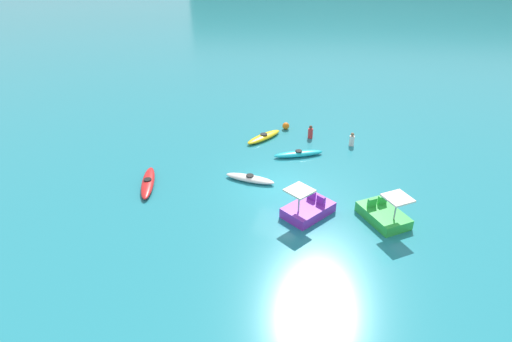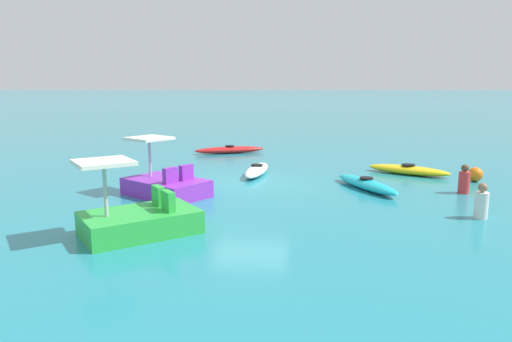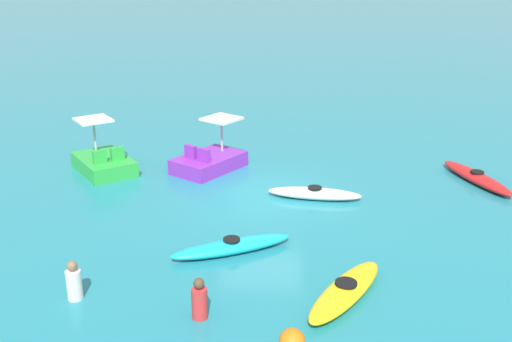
# 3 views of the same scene
# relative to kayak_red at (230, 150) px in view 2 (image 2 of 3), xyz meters

# --- Properties ---
(ground_plane) EXTENTS (600.00, 600.00, 0.00)m
(ground_plane) POSITION_rel_kayak_red_xyz_m (6.79, 1.67, -0.16)
(ground_plane) COLOR teal
(kayak_red) EXTENTS (1.82, 3.36, 0.37)m
(kayak_red) POSITION_rel_kayak_red_xyz_m (0.00, 0.00, 0.00)
(kayak_red) COLOR red
(kayak_red) RESTS_ON ground_plane
(kayak_yellow) EXTENTS (2.11, 2.92, 0.37)m
(kayak_yellow) POSITION_rel_kayak_red_xyz_m (4.71, 7.23, 0.00)
(kayak_yellow) COLOR yellow
(kayak_yellow) RESTS_ON ground_plane
(kayak_cyan) EXTENTS (3.03, 1.91, 0.37)m
(kayak_cyan) POSITION_rel_kayak_red_xyz_m (7.31, 5.35, 0.00)
(kayak_cyan) COLOR #19B7C6
(kayak_cyan) RESTS_ON ground_plane
(kayak_white) EXTENTS (2.85, 0.96, 0.37)m
(kayak_white) POSITION_rel_kayak_red_xyz_m (5.21, 1.75, 0.00)
(kayak_white) COLOR white
(kayak_white) RESTS_ON ground_plane
(pedal_boat_purple) EXTENTS (2.58, 2.83, 1.68)m
(pedal_boat_purple) POSITION_rel_kayak_red_xyz_m (8.71, -0.63, 0.17)
(pedal_boat_purple) COLOR purple
(pedal_boat_purple) RESTS_ON ground_plane
(pedal_boat_green) EXTENTS (2.65, 2.82, 1.68)m
(pedal_boat_green) POSITION_rel_kayak_red_xyz_m (12.23, -0.22, 0.17)
(pedal_boat_green) COLOR green
(pedal_boat_green) RESTS_ON ground_plane
(buoy_orange) EXTENTS (0.49, 0.49, 0.49)m
(buoy_orange) POSITION_rel_kayak_red_xyz_m (5.81, 9.17, 0.08)
(buoy_orange) COLOR orange
(buoy_orange) RESTS_ON ground_plane
(person_near_shore) EXTENTS (0.33, 0.33, 0.88)m
(person_near_shore) POSITION_rel_kayak_red_xyz_m (7.64, 8.17, 0.22)
(person_near_shore) COLOR red
(person_near_shore) RESTS_ON ground_plane
(person_by_kayaks) EXTENTS (0.33, 0.33, 0.88)m
(person_by_kayaks) POSITION_rel_kayak_red_xyz_m (10.35, 7.66, 0.22)
(person_by_kayaks) COLOR silver
(person_by_kayaks) RESTS_ON ground_plane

